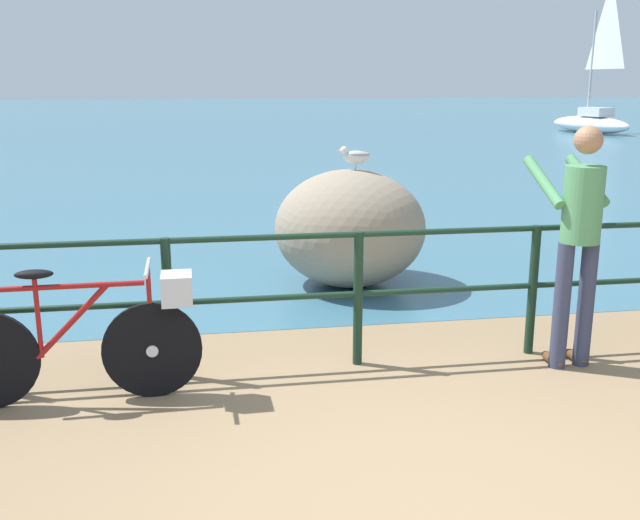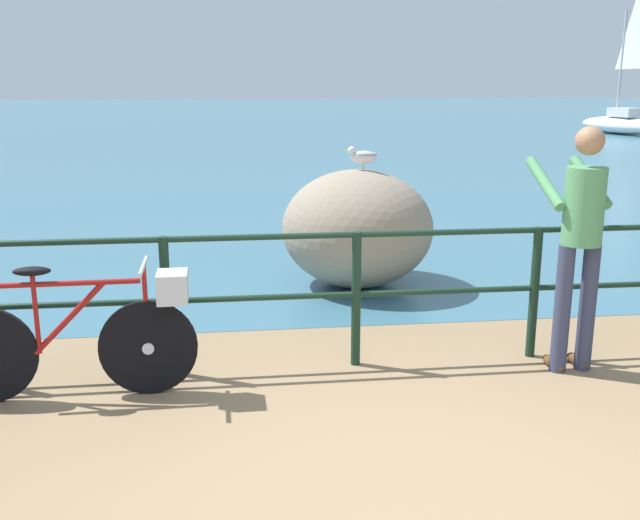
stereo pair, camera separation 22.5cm
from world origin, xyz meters
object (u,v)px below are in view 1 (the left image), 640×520
object	(u,v)px
breakwater_boulder_main	(350,228)
sailboat	(592,116)
seagull	(355,156)
bicycle	(93,335)
person_at_railing	(578,236)

from	to	relation	value
breakwater_boulder_main	sailboat	size ratio (longest dim) A/B	0.25
breakwater_boulder_main	seagull	bearing A→B (deg)	-3.38
bicycle	person_at_railing	xyz separation A→B (m)	(3.41, 0.07, 0.53)
bicycle	person_at_railing	world-z (taller)	person_at_railing
bicycle	sailboat	size ratio (longest dim) A/B	0.28
seagull	sailboat	xyz separation A→B (m)	(14.63, 21.05, -0.64)
person_at_railing	breakwater_boulder_main	bearing A→B (deg)	21.20
person_at_railing	sailboat	distance (m)	27.09
bicycle	breakwater_boulder_main	xyz separation A→B (m)	(2.24, 2.50, 0.14)
breakwater_boulder_main	sailboat	xyz separation A→B (m)	(14.68, 21.05, 0.10)
breakwater_boulder_main	seagull	xyz separation A→B (m)	(0.05, -0.00, 0.74)
sailboat	seagull	bearing A→B (deg)	134.68
sailboat	person_at_railing	bearing A→B (deg)	139.57
bicycle	seagull	distance (m)	3.50
breakwater_boulder_main	sailboat	distance (m)	25.66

